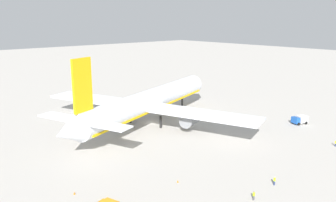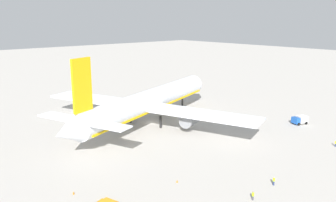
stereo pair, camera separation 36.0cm
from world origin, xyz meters
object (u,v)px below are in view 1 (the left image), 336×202
object	(u,v)px
ground_worker_1	(274,181)
ground_worker_2	(336,143)
ground_worker_0	(254,196)
traffic_cone_1	(145,91)
traffic_cone_0	(74,193)
airliner	(148,102)
service_truck_1	(300,119)
traffic_cone_2	(178,181)

from	to	relation	value
ground_worker_1	ground_worker_2	bearing A→B (deg)	2.15
ground_worker_0	traffic_cone_1	xyz separation A→B (m)	(43.06, 87.03, -0.56)
ground_worker_2	traffic_cone_0	size ratio (longest dim) A/B	2.97
ground_worker_2	traffic_cone_1	world-z (taller)	ground_worker_2
airliner	ground_worker_2	bearing A→B (deg)	-63.41
airliner	service_truck_1	xyz separation A→B (m)	(34.74, -31.06, -5.40)
ground_worker_1	traffic_cone_2	distance (m)	18.81
airliner	ground_worker_1	bearing A→B (deg)	-98.03
airliner	service_truck_1	distance (m)	46.91
ground_worker_1	traffic_cone_0	distance (m)	38.18
traffic_cone_2	service_truck_1	bearing A→B (deg)	3.71
ground_worker_1	traffic_cone_0	size ratio (longest dim) A/B	3.22
ground_worker_2	traffic_cone_1	xyz separation A→B (m)	(5.14, 85.25, -0.55)
traffic_cone_0	traffic_cone_1	world-z (taller)	same
traffic_cone_0	traffic_cone_1	distance (m)	92.02
traffic_cone_0	traffic_cone_2	size ratio (longest dim) A/B	1.00
airliner	service_truck_1	bearing A→B (deg)	-41.80
ground_worker_2	traffic_cone_1	size ratio (longest dim) A/B	2.97
service_truck_1	ground_worker_1	xyz separation A→B (m)	(-41.50, -16.82, -0.49)
ground_worker_0	ground_worker_1	bearing A→B (deg)	4.77
ground_worker_1	traffic_cone_1	world-z (taller)	ground_worker_1
ground_worker_1	traffic_cone_1	bearing A→B (deg)	67.78
ground_worker_2	traffic_cone_2	bearing A→B (deg)	164.40
service_truck_1	ground_worker_0	xyz separation A→B (m)	(-49.27, -17.47, -0.55)
ground_worker_2	ground_worker_0	bearing A→B (deg)	-177.31
ground_worker_0	traffic_cone_1	distance (m)	97.11
airliner	ground_worker_2	size ratio (longest dim) A/B	44.56
ground_worker_2	traffic_cone_0	xyz separation A→B (m)	(-61.04, 21.30, -0.55)
traffic_cone_2	ground_worker_1	bearing A→B (deg)	-44.88
service_truck_1	traffic_cone_0	world-z (taller)	service_truck_1
service_truck_1	traffic_cone_2	size ratio (longest dim) A/B	9.54
service_truck_1	ground_worker_1	size ratio (longest dim) A/B	2.96
service_truck_1	ground_worker_0	bearing A→B (deg)	-160.48
airliner	ground_worker_1	world-z (taller)	airliner
airliner	traffic_cone_0	bearing A→B (deg)	-145.94
ground_worker_0	traffic_cone_2	bearing A→B (deg)	111.73
ground_worker_0	traffic_cone_2	xyz separation A→B (m)	(-5.55, 13.92, -0.56)
ground_worker_0	airliner	bearing A→B (deg)	73.33
service_truck_1	traffic_cone_0	distance (m)	72.61
ground_worker_2	traffic_cone_2	xyz separation A→B (m)	(-43.48, 12.13, -0.55)
traffic_cone_0	traffic_cone_1	bearing A→B (deg)	44.02
ground_worker_1	traffic_cone_1	xyz separation A→B (m)	(35.29, 86.38, -0.63)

